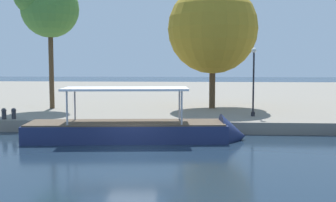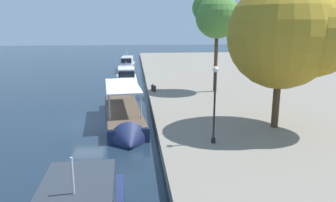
{
  "view_description": "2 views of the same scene",
  "coord_description": "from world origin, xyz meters",
  "px_view_note": "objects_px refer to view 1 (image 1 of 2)",
  "views": [
    {
      "loc": [
        3.28,
        -21.1,
        4.44
      ],
      "look_at": [
        1.59,
        3.82,
        2.19
      ],
      "focal_mm": 46.06,
      "sensor_mm": 36.0,
      "label": 1
    },
    {
      "loc": [
        25.11,
        3.93,
        7.7
      ],
      "look_at": [
        3.93,
        6.16,
        2.68
      ],
      "focal_mm": 34.15,
      "sensor_mm": 36.0,
      "label": 2
    }
  ],
  "objects_px": {
    "tour_boat_2": "(142,134)",
    "tree_2": "(215,29)",
    "mooring_bollard_0": "(4,113)",
    "lamp_post": "(254,78)",
    "tree_0": "(47,6)",
    "mooring_bollard_2": "(14,113)"
  },
  "relations": [
    {
      "from": "mooring_bollard_2",
      "to": "tree_2",
      "type": "bearing_deg",
      "value": 30.7
    },
    {
      "from": "mooring_bollard_0",
      "to": "lamp_post",
      "type": "xyz_separation_m",
      "value": [
        16.34,
        2.77,
        2.26
      ]
    },
    {
      "from": "tour_boat_2",
      "to": "mooring_bollard_2",
      "type": "distance_m",
      "value": 9.37
    },
    {
      "from": "mooring_bollard_2",
      "to": "tree_2",
      "type": "relative_size",
      "value": 0.07
    },
    {
      "from": "mooring_bollard_0",
      "to": "lamp_post",
      "type": "relative_size",
      "value": 0.16
    },
    {
      "from": "mooring_bollard_0",
      "to": "lamp_post",
      "type": "distance_m",
      "value": 16.73
    },
    {
      "from": "lamp_post",
      "to": "tree_0",
      "type": "distance_m",
      "value": 16.97
    },
    {
      "from": "mooring_bollard_2",
      "to": "mooring_bollard_0",
      "type": "bearing_deg",
      "value": -159.79
    },
    {
      "from": "mooring_bollard_0",
      "to": "tour_boat_2",
      "type": "bearing_deg",
      "value": -16.88
    },
    {
      "from": "mooring_bollard_0",
      "to": "tree_2",
      "type": "xyz_separation_m",
      "value": [
        13.88,
        8.12,
        5.96
      ]
    },
    {
      "from": "tree_2",
      "to": "mooring_bollard_2",
      "type": "bearing_deg",
      "value": -149.3
    },
    {
      "from": "mooring_bollard_0",
      "to": "mooring_bollard_2",
      "type": "bearing_deg",
      "value": 20.21
    },
    {
      "from": "lamp_post",
      "to": "mooring_bollard_2",
      "type": "bearing_deg",
      "value": -170.78
    },
    {
      "from": "tour_boat_2",
      "to": "mooring_bollard_0",
      "type": "height_order",
      "value": "tour_boat_2"
    },
    {
      "from": "tour_boat_2",
      "to": "tree_2",
      "type": "height_order",
      "value": "tree_2"
    },
    {
      "from": "mooring_bollard_2",
      "to": "tree_0",
      "type": "height_order",
      "value": "tree_0"
    },
    {
      "from": "lamp_post",
      "to": "tree_2",
      "type": "height_order",
      "value": "tree_2"
    },
    {
      "from": "mooring_bollard_0",
      "to": "tree_0",
      "type": "distance_m",
      "value": 10.2
    },
    {
      "from": "tour_boat_2",
      "to": "tree_0",
      "type": "bearing_deg",
      "value": 126.88
    },
    {
      "from": "mooring_bollard_0",
      "to": "lamp_post",
      "type": "bearing_deg",
      "value": 9.62
    },
    {
      "from": "tour_boat_2",
      "to": "lamp_post",
      "type": "distance_m",
      "value": 9.44
    },
    {
      "from": "lamp_post",
      "to": "tour_boat_2",
      "type": "bearing_deg",
      "value": -141.07
    }
  ]
}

